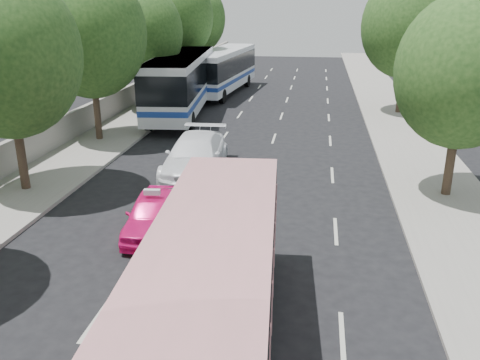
% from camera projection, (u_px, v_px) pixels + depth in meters
% --- Properties ---
extents(ground, '(120.00, 120.00, 0.00)m').
position_uv_depth(ground, '(190.00, 281.00, 14.45)').
color(ground, black).
rests_on(ground, ground).
extents(sidewalk_left, '(4.00, 90.00, 0.15)m').
position_uv_depth(sidewalk_left, '(139.00, 117.00, 34.24)').
color(sidewalk_left, '#9E998E').
rests_on(sidewalk_left, ground).
extents(sidewalk_right, '(4.00, 90.00, 0.12)m').
position_uv_depth(sidewalk_right, '(399.00, 126.00, 31.85)').
color(sidewalk_right, '#9E998E').
rests_on(sidewalk_right, ground).
extents(low_wall, '(0.30, 90.00, 1.50)m').
position_uv_depth(low_wall, '(112.00, 104.00, 34.22)').
color(low_wall, '#9E998E').
rests_on(low_wall, sidewalk_left).
extents(tree_left_b, '(5.70, 5.70, 8.88)m').
position_uv_depth(tree_left_b, '(6.00, 48.00, 19.21)').
color(tree_left_b, '#38281E').
rests_on(tree_left_b, ground).
extents(tree_left_c, '(6.00, 6.00, 9.35)m').
position_uv_depth(tree_left_c, '(90.00, 28.00, 26.58)').
color(tree_left_c, '#38281E').
rests_on(tree_left_c, ground).
extents(tree_left_d, '(5.52, 5.52, 8.60)m').
position_uv_depth(tree_left_d, '(143.00, 29.00, 34.18)').
color(tree_left_d, '#38281E').
rests_on(tree_left_d, ground).
extents(tree_left_e, '(6.30, 6.30, 9.82)m').
position_uv_depth(tree_left_e, '(175.00, 14.00, 41.34)').
color(tree_left_e, '#38281E').
rests_on(tree_left_e, ground).
extents(tree_left_f, '(5.88, 5.88, 9.16)m').
position_uv_depth(tree_left_f, '(196.00, 16.00, 48.96)').
color(tree_left_f, '#38281E').
rests_on(tree_left_f, ground).
extents(tree_right_near, '(5.10, 5.10, 7.95)m').
position_uv_depth(tree_right_near, '(467.00, 67.00, 18.86)').
color(tree_right_near, '#38281E').
rests_on(tree_right_near, ground).
extents(tree_right_far, '(6.00, 6.00, 9.35)m').
position_uv_depth(tree_right_far, '(409.00, 22.00, 33.40)').
color(tree_right_far, '#38281E').
rests_on(tree_right_far, ground).
extents(pink_bus, '(3.21, 10.18, 3.20)m').
position_uv_depth(pink_bus, '(211.00, 285.00, 10.55)').
color(pink_bus, pink).
rests_on(pink_bus, ground).
extents(pink_taxi, '(2.06, 4.22, 1.39)m').
position_uv_depth(pink_taxi, '(153.00, 213.00, 17.29)').
color(pink_taxi, '#FF1680').
rests_on(pink_taxi, ground).
extents(white_pickup, '(2.72, 6.14, 1.75)m').
position_uv_depth(white_pickup, '(195.00, 156.00, 23.02)').
color(white_pickup, white).
rests_on(white_pickup, ground).
extents(tour_coach_front, '(4.17, 13.71, 4.04)m').
position_uv_depth(tour_coach_front, '(181.00, 79.00, 34.38)').
color(tour_coach_front, silver).
rests_on(tour_coach_front, ground).
extents(tour_coach_rear, '(3.82, 12.33, 3.63)m').
position_uv_depth(tour_coach_rear, '(223.00, 67.00, 42.32)').
color(tour_coach_rear, white).
rests_on(tour_coach_rear, ground).
extents(taxi_roof_sign, '(0.57, 0.24, 0.18)m').
position_uv_depth(taxi_roof_sign, '(152.00, 192.00, 17.03)').
color(taxi_roof_sign, silver).
rests_on(taxi_roof_sign, pink_taxi).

